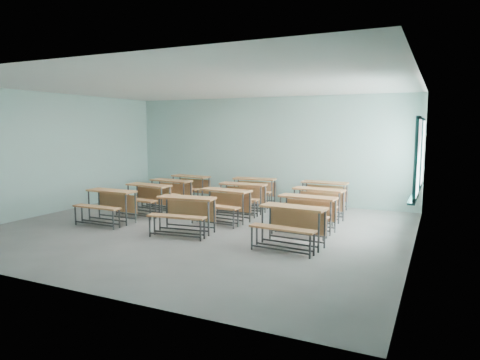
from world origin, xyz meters
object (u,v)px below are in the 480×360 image
object	(u,v)px
desk_unit_r1c0	(146,195)
desk_unit_r3c0	(189,184)
desk_unit_r0c1	(185,209)
desk_unit_r0c2	(291,220)
desk_unit_r1c1	(223,201)
desk_unit_r2c0	(169,189)
desk_unit_r0c0	(109,201)
desk_unit_r2c2	(317,200)
desk_unit_r1c2	(306,209)
desk_unit_r3c2	(323,191)
desk_unit_r3c1	(253,187)
desk_unit_r2c1	(241,194)

from	to	relation	value
desk_unit_r1c0	desk_unit_r3c0	world-z (taller)	same
desk_unit_r0c1	desk_unit_r0c2	bearing A→B (deg)	-8.85
desk_unit_r0c1	desk_unit_r1c1	bearing A→B (deg)	73.13
desk_unit_r1c0	desk_unit_r1c1	distance (m)	2.27
desk_unit_r3c0	desk_unit_r1c0	bearing A→B (deg)	-81.85
desk_unit_r0c2	desk_unit_r2c0	xyz separation A→B (m)	(-4.48, 2.45, 0.00)
desk_unit_r0c0	desk_unit_r2c2	size ratio (longest dim) A/B	0.94
desk_unit_r1c2	desk_unit_r3c0	world-z (taller)	same
desk_unit_r2c0	desk_unit_r2c2	xyz separation A→B (m)	(4.30, 0.08, 0.00)
desk_unit_r0c0	desk_unit_r2c0	world-z (taller)	same
desk_unit_r2c2	desk_unit_r3c2	xyz separation A→B (m)	(-0.19, 1.38, 0.00)
desk_unit_r0c1	desk_unit_r3c1	size ratio (longest dim) A/B	1.02
desk_unit_r3c0	desk_unit_r0c1	bearing A→B (deg)	-52.89
desk_unit_r2c0	desk_unit_r2c2	distance (m)	4.30
desk_unit_r0c1	desk_unit_r2c0	bearing A→B (deg)	123.59
desk_unit_r0c0	desk_unit_r3c0	size ratio (longest dim) A/B	0.94
desk_unit_r0c1	desk_unit_r1c1	xyz separation A→B (m)	(0.23, 1.36, 0.00)
desk_unit_r0c2	desk_unit_r1c2	xyz separation A→B (m)	(-0.09, 1.29, 0.00)
desk_unit_r1c2	desk_unit_r3c0	distance (m)	5.02
desk_unit_r0c1	desk_unit_r2c1	bearing A→B (deg)	79.19
desk_unit_r1c0	desk_unit_r2c0	world-z (taller)	same
desk_unit_r3c2	desk_unit_r1c0	bearing A→B (deg)	-146.72
desk_unit_r0c1	desk_unit_r2c2	xyz separation A→B (m)	(2.24, 2.46, 0.00)
desk_unit_r1c0	desk_unit_r2c1	world-z (taller)	same
desk_unit_r1c2	desk_unit_r1c1	bearing A→B (deg)	-179.36
desk_unit_r3c1	desk_unit_r3c0	bearing A→B (deg)	-178.68
desk_unit_r1c0	desk_unit_r3c2	world-z (taller)	same
desk_unit_r0c2	desk_unit_r2c1	size ratio (longest dim) A/B	1.04
desk_unit_r0c2	desk_unit_r1c1	size ratio (longest dim) A/B	1.00
desk_unit_r3c2	desk_unit_r1c2	bearing A→B (deg)	-82.39
desk_unit_r0c0	desk_unit_r3c2	size ratio (longest dim) A/B	0.99
desk_unit_r0c0	desk_unit_r1c2	xyz separation A→B (m)	(4.53, 1.13, 0.00)
desk_unit_r0c0	desk_unit_r1c2	world-z (taller)	same
desk_unit_r2c2	desk_unit_r1c2	bearing A→B (deg)	-79.72
desk_unit_r0c0	desk_unit_r3c1	world-z (taller)	same
desk_unit_r1c2	desk_unit_r2c2	bearing A→B (deg)	98.58
desk_unit_r1c1	desk_unit_r3c2	world-z (taller)	same
desk_unit_r1c1	desk_unit_r3c2	xyz separation A→B (m)	(1.83, 2.48, 0.00)
desk_unit_r0c0	desk_unit_r2c2	distance (m)	5.04
desk_unit_r1c0	desk_unit_r3c1	bearing A→B (deg)	55.78
desk_unit_r1c0	desk_unit_r1c2	world-z (taller)	same
desk_unit_r0c0	desk_unit_r1c1	distance (m)	2.75
desk_unit_r2c0	desk_unit_r2c1	size ratio (longest dim) A/B	1.04
desk_unit_r0c1	desk_unit_r2c1	world-z (taller)	same
desk_unit_r0c0	desk_unit_r3c2	distance (m)	5.68
desk_unit_r2c0	desk_unit_r3c2	distance (m)	4.37
desk_unit_r0c0	desk_unit_r2c1	bearing A→B (deg)	46.78
desk_unit_r1c1	desk_unit_r1c2	bearing A→B (deg)	0.56
desk_unit_r0c1	desk_unit_r1c2	distance (m)	2.63
desk_unit_r1c2	desk_unit_r3c2	distance (m)	2.64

